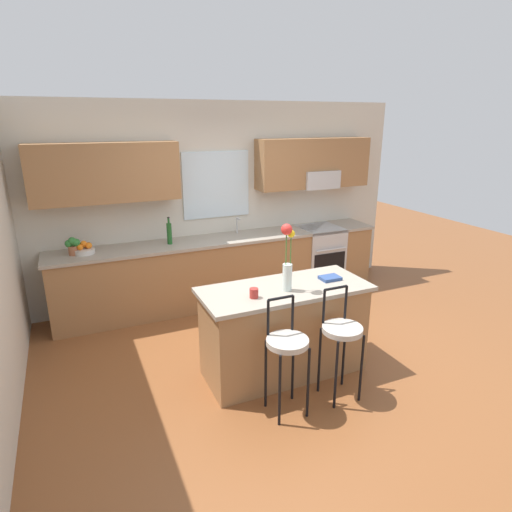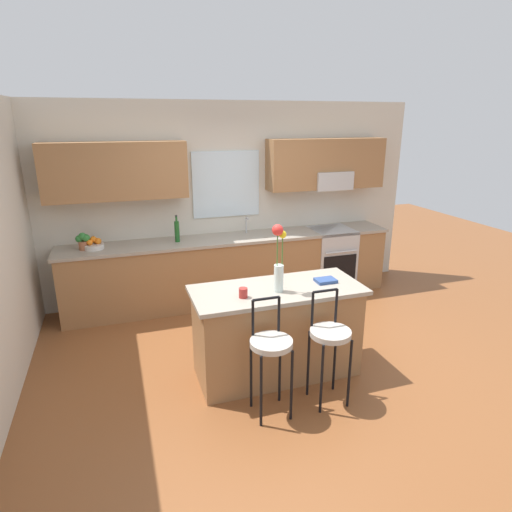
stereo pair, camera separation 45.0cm
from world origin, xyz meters
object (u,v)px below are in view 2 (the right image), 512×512
cookbook (326,280)px  mug_ceramic (243,293)px  bar_stool_near (271,348)px  oven_range (330,259)px  flower_vase (279,260)px  bar_stool_middle (330,338)px  fruit_bowl_oranges (94,244)px  bottle_olive_oil (177,231)px  potted_plant_small (83,240)px  kitchen_island (277,331)px

cookbook → mug_ceramic: bearing=-172.8°
bar_stool_near → oven_range: bearing=53.0°
oven_range → flower_vase: 2.68m
bar_stool_middle → fruit_bowl_oranges: size_ratio=4.34×
fruit_bowl_oranges → bottle_olive_oil: bottle_olive_oil is taller
mug_ceramic → potted_plant_small: bearing=125.1°
flower_vase → oven_range: bearing=50.9°
bar_stool_middle → bottle_olive_oil: bearing=110.5°
bar_stool_near → potted_plant_small: size_ratio=4.80×
oven_range → kitchen_island: (-1.59, -1.91, 0.00)m
bar_stool_near → potted_plant_small: (-1.54, 2.50, 0.40)m
bar_stool_middle → bottle_olive_oil: size_ratio=2.93×
cookbook → potted_plant_small: size_ratio=0.92×
kitchen_island → potted_plant_small: size_ratio=7.61×
flower_vase → bottle_olive_oil: bearing=107.6°
mug_ceramic → kitchen_island: bearing=16.4°
bar_stool_middle → flower_vase: flower_vase is taller
oven_range → cookbook: bearing=-119.5°
mug_ceramic → fruit_bowl_oranges: 2.44m
flower_vase → cookbook: 0.62m
oven_range → kitchen_island: same height
bar_stool_middle → oven_range: bearing=62.0°
mug_ceramic → fruit_bowl_oranges: size_ratio=0.37×
oven_range → bottle_olive_oil: bottle_olive_oil is taller
bar_stool_near → flower_vase: (0.25, 0.49, 0.60)m
bar_stool_middle → fruit_bowl_oranges: fruit_bowl_oranges is taller
bottle_olive_oil → potted_plant_small: size_ratio=1.64×
oven_range → bar_stool_near: 3.11m
fruit_bowl_oranges → potted_plant_small: (-0.12, -0.00, 0.06)m
kitchen_island → cookbook: (0.51, 0.00, 0.47)m
oven_range → flower_vase: bearing=-129.1°
flower_vase → cookbook: size_ratio=3.24×
bar_stool_middle → bar_stool_near: bearing=180.0°
oven_range → bar_stool_middle: bearing=-118.0°
oven_range → bar_stool_near: size_ratio=0.88×
kitchen_island → cookbook: size_ratio=8.26×
bar_stool_near → bar_stool_middle: (0.55, 0.00, 0.00)m
bar_stool_middle → potted_plant_small: potted_plant_small is taller
kitchen_island → fruit_bowl_oranges: bearing=131.2°
bar_stool_near → mug_ceramic: (-0.10, 0.46, 0.33)m
mug_ceramic → flower_vase: bearing=5.4°
bar_stool_near → fruit_bowl_oranges: (-1.42, 2.51, 0.34)m
bottle_olive_oil → bar_stool_middle: bearing=-69.5°
bar_stool_middle → mug_ceramic: bar_stool_middle is taller
oven_range → fruit_bowl_oranges: (-3.29, 0.03, 0.52)m
kitchen_island → bar_stool_near: bar_stool_near is taller
kitchen_island → fruit_bowl_oranges: 2.63m
oven_range → flower_vase: size_ratio=1.42×
fruit_bowl_oranges → potted_plant_small: size_ratio=1.11×
fruit_bowl_oranges → potted_plant_small: bearing=-178.3°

